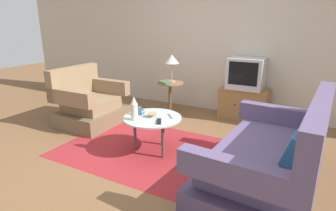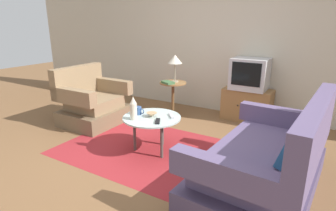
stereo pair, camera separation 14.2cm
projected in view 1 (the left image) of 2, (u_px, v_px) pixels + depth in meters
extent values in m
plane|color=brown|center=(146.00, 157.00, 3.33)|extent=(16.00, 16.00, 0.00)
cube|color=#BCB29E|center=(214.00, 35.00, 4.82)|extent=(9.00, 0.12, 2.70)
cube|color=maroon|center=(153.00, 151.00, 3.49)|extent=(2.33, 1.58, 0.00)
cube|color=brown|center=(93.00, 116.00, 4.40)|extent=(0.82, 0.97, 0.24)
cube|color=#846B4C|center=(92.00, 104.00, 4.34)|extent=(0.68, 0.69, 0.18)
cube|color=#846B4C|center=(74.00, 81.00, 4.39)|extent=(0.15, 0.97, 0.47)
cube|color=#846B4C|center=(70.00, 98.00, 3.93)|extent=(0.82, 0.15, 0.22)
cube|color=#846B4C|center=(108.00, 86.00, 4.63)|extent=(0.82, 0.15, 0.22)
cube|color=#4B3E5C|center=(261.00, 176.00, 2.71)|extent=(1.08, 1.73, 0.24)
cube|color=#5B4C70|center=(263.00, 156.00, 2.65)|extent=(0.92, 1.44, 0.18)
cube|color=#5B4C70|center=(317.00, 131.00, 2.33)|extent=(0.25, 1.67, 0.54)
cube|color=#5B4C70|center=(282.00, 116.00, 3.21)|extent=(0.97, 0.20, 0.21)
cube|color=#5B4C70|center=(239.00, 174.00, 1.98)|extent=(0.97, 0.20, 0.21)
cube|color=teal|center=(294.00, 149.00, 2.30)|extent=(0.21, 0.27, 0.28)
cylinder|color=#B2C6C1|center=(152.00, 118.00, 3.36)|extent=(0.72, 0.72, 0.02)
cylinder|color=#4C4742|center=(163.00, 129.00, 3.61)|extent=(0.04, 0.04, 0.44)
cylinder|color=#4C4742|center=(135.00, 135.00, 3.44)|extent=(0.04, 0.04, 0.44)
cylinder|color=#4C4742|center=(163.00, 141.00, 3.26)|extent=(0.04, 0.04, 0.44)
cylinder|color=olive|center=(170.00, 83.00, 4.65)|extent=(0.45, 0.45, 0.02)
cylinder|color=brown|center=(170.00, 100.00, 4.73)|extent=(0.05, 0.05, 0.57)
cylinder|color=brown|center=(170.00, 115.00, 4.81)|extent=(0.25, 0.25, 0.02)
cube|color=olive|center=(243.00, 104.00, 4.58)|extent=(0.77, 0.40, 0.53)
sphere|color=black|center=(235.00, 105.00, 4.43)|extent=(0.02, 0.02, 0.02)
sphere|color=black|center=(246.00, 106.00, 4.35)|extent=(0.02, 0.02, 0.02)
cube|color=#B7B7BC|center=(246.00, 73.00, 4.43)|extent=(0.56, 0.45, 0.50)
cube|color=black|center=(243.00, 74.00, 4.23)|extent=(0.45, 0.01, 0.36)
cylinder|color=#9E937A|center=(172.00, 81.00, 4.66)|extent=(0.12, 0.12, 0.02)
cylinder|color=#9E937A|center=(172.00, 72.00, 4.61)|extent=(0.02, 0.02, 0.30)
cone|color=beige|center=(172.00, 59.00, 4.55)|extent=(0.24, 0.24, 0.14)
cylinder|color=beige|center=(134.00, 112.00, 3.24)|extent=(0.08, 0.08, 0.20)
cone|color=beige|center=(134.00, 100.00, 3.20)|extent=(0.08, 0.08, 0.09)
cylinder|color=#335184|center=(138.00, 111.00, 3.43)|extent=(0.09, 0.09, 0.10)
torus|color=#335184|center=(142.00, 112.00, 3.40)|extent=(0.07, 0.01, 0.07)
cone|color=tan|center=(152.00, 115.00, 3.35)|extent=(0.13, 0.13, 0.05)
cube|color=black|center=(159.00, 121.00, 3.19)|extent=(0.12, 0.17, 0.02)
cube|color=#B2B2B7|center=(172.00, 116.00, 3.37)|extent=(0.15, 0.16, 0.02)
cube|color=#3D663D|center=(165.00, 82.00, 4.53)|extent=(0.26, 0.22, 0.04)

